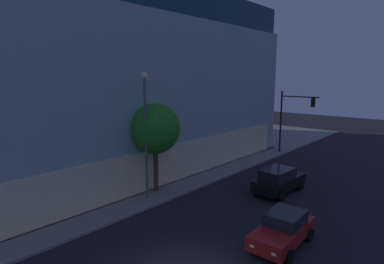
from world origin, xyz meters
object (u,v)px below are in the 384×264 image
modern_building (82,82)px  street_lamp_sidewalk (145,121)px  traffic_light_far_corner (292,113)px  sidewalk_tree (155,129)px  car_black (279,180)px  car_red (283,229)px

modern_building → street_lamp_sidewalk: 16.67m
modern_building → traffic_light_far_corner: (13.31, -17.34, -3.07)m
modern_building → sidewalk_tree: bearing=-102.8°
traffic_light_far_corner → sidewalk_tree: bearing=172.7°
street_lamp_sidewalk → modern_building: bearing=73.1°
traffic_light_far_corner → sidewalk_tree: size_ratio=1.05×
car_black → car_red: bearing=-151.9°
street_lamp_sidewalk → sidewalk_tree: 1.65m
sidewalk_tree → car_red: size_ratio=1.48×
street_lamp_sidewalk → car_black: street_lamp_sidewalk is taller
car_red → modern_building: bearing=80.8°
sidewalk_tree → car_red: 10.42m
traffic_light_far_corner → street_lamp_sidewalk: (-18.10, 1.52, 0.89)m
modern_building → street_lamp_sidewalk: bearing=-106.9°
modern_building → car_black: (2.30, -21.51, -6.53)m
traffic_light_far_corner → street_lamp_sidewalk: size_ratio=0.79×
traffic_light_far_corner → modern_building: bearing=127.5°
traffic_light_far_corner → street_lamp_sidewalk: street_lamp_sidewalk is taller
traffic_light_far_corner → car_black: traffic_light_far_corner is taller
car_red → car_black: (6.33, 3.38, 0.11)m
car_red → street_lamp_sidewalk: bearing=94.8°
car_black → traffic_light_far_corner: bearing=20.8°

